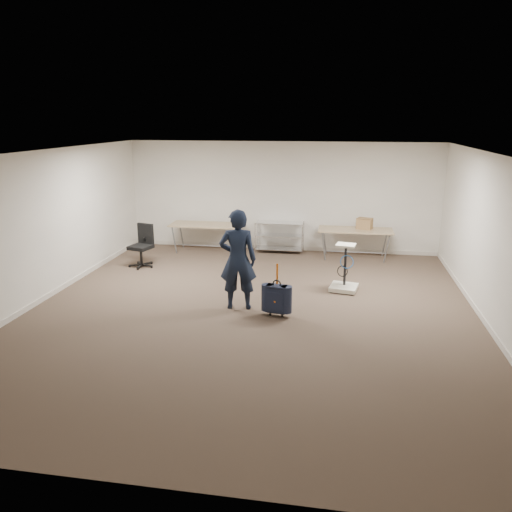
# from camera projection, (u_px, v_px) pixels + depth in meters

# --- Properties ---
(ground) EXTENTS (9.00, 9.00, 0.00)m
(ground) POSITION_uv_depth(u_px,v_px,m) (251.00, 312.00, 8.96)
(ground) COLOR #4A392D
(ground) RESTS_ON ground
(room_shell) EXTENTS (8.00, 9.00, 9.00)m
(room_shell) POSITION_uv_depth(u_px,v_px,m) (263.00, 285.00, 10.26)
(room_shell) COLOR white
(room_shell) RESTS_ON ground
(folding_table_left) EXTENTS (1.80, 0.75, 0.73)m
(folding_table_left) POSITION_uv_depth(u_px,v_px,m) (205.00, 226.00, 12.84)
(folding_table_left) COLOR #9E7E61
(folding_table_left) RESTS_ON ground
(folding_table_right) EXTENTS (1.80, 0.75, 0.73)m
(folding_table_right) POSITION_uv_depth(u_px,v_px,m) (355.00, 231.00, 12.23)
(folding_table_right) COLOR #9E7E61
(folding_table_right) RESTS_ON ground
(wire_shelf) EXTENTS (1.22, 0.47, 0.80)m
(wire_shelf) POSITION_uv_depth(u_px,v_px,m) (280.00, 236.00, 12.83)
(wire_shelf) COLOR silver
(wire_shelf) RESTS_ON ground
(person) EXTENTS (0.72, 0.52, 1.84)m
(person) POSITION_uv_depth(u_px,v_px,m) (238.00, 260.00, 8.92)
(person) COLOR black
(person) RESTS_ON ground
(suitcase) EXTENTS (0.38, 0.25, 0.96)m
(suitcase) POSITION_uv_depth(u_px,v_px,m) (277.00, 299.00, 8.69)
(suitcase) COLOR black
(suitcase) RESTS_ON ground
(office_chair) EXTENTS (0.60, 0.60, 0.99)m
(office_chair) POSITION_uv_depth(u_px,v_px,m) (142.00, 254.00, 11.66)
(office_chair) COLOR black
(office_chair) RESTS_ON ground
(equipment_cart) EXTENTS (0.61, 0.61, 0.96)m
(equipment_cart) POSITION_uv_depth(u_px,v_px,m) (344.00, 279.00, 10.01)
(equipment_cart) COLOR beige
(equipment_cart) RESTS_ON ground
(cardboard_box) EXTENTS (0.42, 0.37, 0.27)m
(cardboard_box) POSITION_uv_depth(u_px,v_px,m) (365.00, 224.00, 12.23)
(cardboard_box) COLOR olive
(cardboard_box) RESTS_ON folding_table_right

